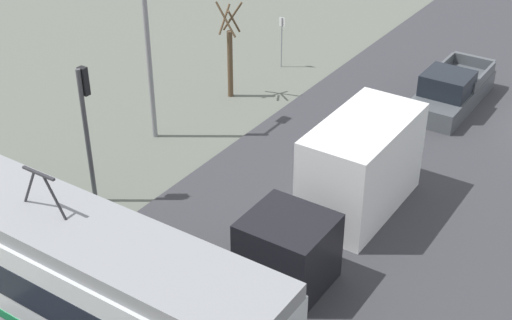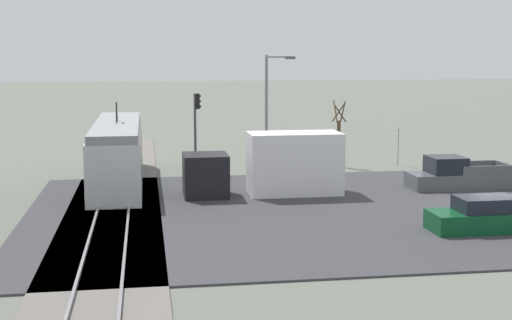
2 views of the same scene
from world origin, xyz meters
TOP-DOWN VIEW (x-y plane):
  - light_rail_tram at (8.54, 18.57)m, footprint 13.90×2.69m
  - box_truck at (4.07, 10.43)m, footprint 2.42×8.23m
  - pickup_truck at (4.25, 0.13)m, footprint 2.08×5.56m
  - traffic_light_pole at (11.89, 13.86)m, footprint 0.28×0.47m
  - street_tree at (12.83, 4.48)m, footprint 1.04×0.86m
  - street_lamp_near_crossing at (13.20, 9.00)m, footprint 0.36×1.95m
  - no_parking_sign at (12.67, 0.43)m, footprint 0.32×0.08m

SIDE VIEW (x-z plane):
  - pickup_truck at x=4.25m, z-range -0.14..1.62m
  - no_parking_sign at x=12.67m, z-range 0.26..2.76m
  - box_truck at x=4.07m, z-range -0.05..3.19m
  - light_rail_tram at x=8.54m, z-range -0.54..4.08m
  - street_tree at x=12.83m, z-range -0.20..4.17m
  - traffic_light_pole at x=11.89m, z-range 0.75..5.70m
  - street_lamp_near_crossing at x=13.20m, z-range 0.61..7.91m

